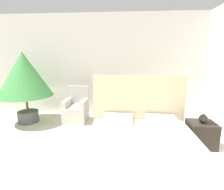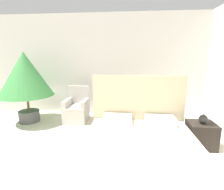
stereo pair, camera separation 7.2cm
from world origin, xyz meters
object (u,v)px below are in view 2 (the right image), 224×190
(armchair_near_window_left, at_px, (77,111))
(bed, at_px, (140,148))
(table_lamp, at_px, (205,108))
(armchair_near_window_right, at_px, (108,112))
(potted_palm, at_px, (25,76))
(nightstand, at_px, (201,135))

(armchair_near_window_left, bearing_deg, bed, -49.51)
(armchair_near_window_left, xyz_separation_m, table_lamp, (2.75, -1.17, 0.50))
(armchair_near_window_right, distance_m, table_lamp, 2.30)
(armchair_near_window_left, xyz_separation_m, armchair_near_window_right, (0.84, -0.00, 0.00))
(potted_palm, bearing_deg, nightstand, -13.71)
(nightstand, relative_size, table_lamp, 1.11)
(bed, xyz_separation_m, potted_palm, (-2.81, 1.63, 0.96))
(armchair_near_window_left, relative_size, nightstand, 1.88)
(bed, distance_m, nightstand, 1.35)
(bed, relative_size, armchair_near_window_right, 2.24)
(bed, bearing_deg, table_lamp, 28.41)
(armchair_near_window_right, xyz_separation_m, potted_palm, (-2.08, -0.18, 0.94))
(bed, height_order, table_lamp, bed)
(table_lamp, bearing_deg, bed, -151.59)
(potted_palm, distance_m, table_lamp, 4.14)
(bed, distance_m, armchair_near_window_left, 2.39)
(bed, relative_size, table_lamp, 4.68)
(table_lamp, bearing_deg, nightstand, 105.34)
(armchair_near_window_right, bearing_deg, armchair_near_window_left, -175.78)
(armchair_near_window_left, relative_size, armchair_near_window_right, 1.00)
(potted_palm, bearing_deg, bed, -30.09)
(armchair_near_window_left, height_order, potted_palm, potted_palm)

